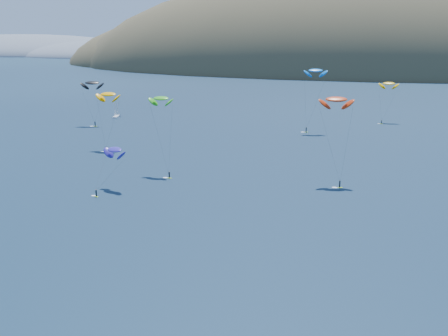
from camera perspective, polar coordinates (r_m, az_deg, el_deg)
name	(u,v)px	position (r m, az deg, el deg)	size (l,w,h in m)	color
island	(396,80)	(624.41, 15.42, 7.78)	(730.00, 300.00, 210.00)	#3D3526
headland	(43,56)	(939.22, -16.24, 9.83)	(460.00, 250.00, 60.00)	slate
sailboat	(116,116)	(292.25, -9.84, 4.74)	(8.49, 7.32, 10.24)	white
kitesurfer_1	(108,94)	(218.58, -10.55, 6.64)	(9.40, 10.05, 21.25)	#B8F51B
kitesurfer_3	(161,99)	(181.11, -5.79, 6.33)	(9.51, 10.47, 23.50)	#B8F51B
kitesurfer_4	(316,71)	(251.90, 8.38, 8.80)	(9.39, 7.21, 26.70)	#B8F51B
kitesurfer_9	(336,99)	(171.50, 10.24, 6.19)	(9.48, 10.79, 25.05)	#B8F51B
kitesurfer_10	(115,150)	(165.65, -9.97, 1.66)	(8.83, 13.78, 12.51)	#B8F51B
kitesurfer_11	(389,83)	(284.41, 14.84, 7.48)	(8.59, 10.80, 19.03)	#B8F51B
kitesurfer_12	(92,83)	(272.60, -11.96, 7.62)	(10.22, 9.05, 20.41)	#B8F51B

